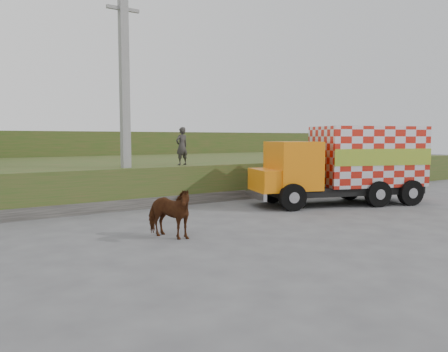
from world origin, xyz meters
TOP-DOWN VIEW (x-y plane):
  - ground at (0.00, 0.00)m, footprint 120.00×120.00m
  - embankment at (0.00, 10.00)m, footprint 40.00×12.00m
  - embankment_far at (0.00, 22.00)m, footprint 40.00×12.00m
  - retaining_strip at (-2.00, 4.20)m, footprint 16.00×0.50m
  - utility_pole at (-1.00, 4.60)m, footprint 1.20×0.30m
  - cargo_truck at (6.59, 0.76)m, footprint 7.14×4.22m
  - cow at (-1.93, -0.68)m, footprint 1.30×1.72m
  - pedestrian at (1.44, 4.80)m, footprint 0.62×0.46m

SIDE VIEW (x-z plane):
  - ground at x=0.00m, z-range 0.00..0.00m
  - retaining_strip at x=-2.00m, z-range 0.00..0.40m
  - cow at x=-1.93m, z-range 0.00..1.33m
  - embankment at x=0.00m, z-range 0.00..1.50m
  - embankment_far at x=0.00m, z-range 0.00..3.00m
  - cargo_truck at x=6.59m, z-range 0.05..3.09m
  - pedestrian at x=1.44m, z-range 1.50..3.03m
  - utility_pole at x=-1.00m, z-range 0.08..8.07m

